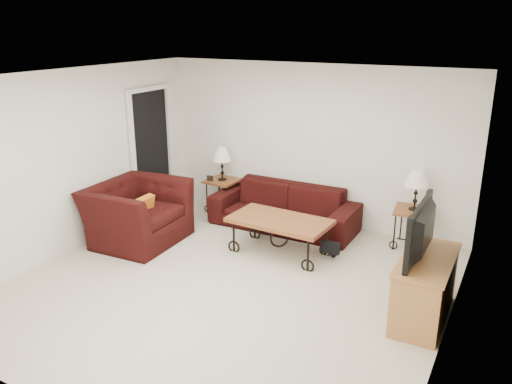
{
  "coord_description": "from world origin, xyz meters",
  "views": [
    {
      "loc": [
        2.97,
        -4.82,
        3.06
      ],
      "look_at": [
        0.0,
        0.7,
        1.0
      ],
      "focal_mm": 36.18,
      "sensor_mm": 36.0,
      "label": 1
    }
  ],
  "objects_px": {
    "lamp_left": "(222,164)",
    "backpack": "(334,241)",
    "sofa": "(284,207)",
    "television": "(429,232)",
    "side_table_left": "(223,195)",
    "tv_stand": "(425,288)",
    "armchair": "(137,213)",
    "lamp_right": "(416,190)",
    "side_table_right": "(412,228)",
    "coffee_table": "(279,236)"
  },
  "relations": [
    {
      "from": "side_table_left",
      "to": "backpack",
      "type": "bearing_deg",
      "value": -20.44
    },
    {
      "from": "coffee_table",
      "to": "backpack",
      "type": "distance_m",
      "value": 0.75
    },
    {
      "from": "sofa",
      "to": "side_table_left",
      "type": "relative_size",
      "value": 4.08
    },
    {
      "from": "side_table_right",
      "to": "tv_stand",
      "type": "xyz_separation_m",
      "value": [
        0.52,
        -1.81,
        0.06
      ]
    },
    {
      "from": "side_table_left",
      "to": "television",
      "type": "bearing_deg",
      "value": -26.37
    },
    {
      "from": "side_table_right",
      "to": "tv_stand",
      "type": "height_order",
      "value": "tv_stand"
    },
    {
      "from": "side_table_left",
      "to": "coffee_table",
      "type": "xyz_separation_m",
      "value": [
        1.59,
        -1.08,
        -0.02
      ]
    },
    {
      "from": "lamp_right",
      "to": "lamp_left",
      "type": "bearing_deg",
      "value": -180.0
    },
    {
      "from": "lamp_left",
      "to": "lamp_right",
      "type": "relative_size",
      "value": 0.97
    },
    {
      "from": "side_table_left",
      "to": "armchair",
      "type": "distance_m",
      "value": 1.72
    },
    {
      "from": "side_table_right",
      "to": "coffee_table",
      "type": "height_order",
      "value": "side_table_right"
    },
    {
      "from": "side_table_right",
      "to": "coffee_table",
      "type": "distance_m",
      "value": 1.9
    },
    {
      "from": "lamp_left",
      "to": "backpack",
      "type": "relative_size",
      "value": 1.11
    },
    {
      "from": "armchair",
      "to": "lamp_right",
      "type": "bearing_deg",
      "value": -67.72
    },
    {
      "from": "coffee_table",
      "to": "backpack",
      "type": "xyz_separation_m",
      "value": [
        0.72,
        0.22,
        -0.0
      ]
    },
    {
      "from": "coffee_table",
      "to": "lamp_left",
      "type": "bearing_deg",
      "value": 145.87
    },
    {
      "from": "side_table_left",
      "to": "lamp_right",
      "type": "height_order",
      "value": "lamp_right"
    },
    {
      "from": "sofa",
      "to": "lamp_right",
      "type": "xyz_separation_m",
      "value": [
        1.93,
        0.18,
        0.53
      ]
    },
    {
      "from": "lamp_left",
      "to": "coffee_table",
      "type": "bearing_deg",
      "value": -34.13
    },
    {
      "from": "lamp_right",
      "to": "backpack",
      "type": "bearing_deg",
      "value": -134.8
    },
    {
      "from": "coffee_table",
      "to": "armchair",
      "type": "height_order",
      "value": "armchair"
    },
    {
      "from": "armchair",
      "to": "television",
      "type": "bearing_deg",
      "value": -94.7
    },
    {
      "from": "sofa",
      "to": "lamp_right",
      "type": "distance_m",
      "value": 2.01
    },
    {
      "from": "side_table_left",
      "to": "sofa",
      "type": "bearing_deg",
      "value": -8.35
    },
    {
      "from": "lamp_right",
      "to": "tv_stand",
      "type": "relative_size",
      "value": 0.49
    },
    {
      "from": "television",
      "to": "backpack",
      "type": "bearing_deg",
      "value": -125.2
    },
    {
      "from": "side_table_right",
      "to": "television",
      "type": "bearing_deg",
      "value": -74.63
    },
    {
      "from": "tv_stand",
      "to": "backpack",
      "type": "relative_size",
      "value": 2.32
    },
    {
      "from": "side_table_left",
      "to": "television",
      "type": "xyz_separation_m",
      "value": [
        3.66,
        -1.81,
        0.72
      ]
    },
    {
      "from": "lamp_right",
      "to": "television",
      "type": "height_order",
      "value": "television"
    },
    {
      "from": "side_table_left",
      "to": "lamp_right",
      "type": "bearing_deg",
      "value": 0.0
    },
    {
      "from": "side_table_right",
      "to": "coffee_table",
      "type": "bearing_deg",
      "value": -145.57
    },
    {
      "from": "lamp_left",
      "to": "backpack",
      "type": "height_order",
      "value": "lamp_left"
    },
    {
      "from": "side_table_right",
      "to": "lamp_right",
      "type": "height_order",
      "value": "lamp_right"
    },
    {
      "from": "side_table_left",
      "to": "lamp_right",
      "type": "distance_m",
      "value": 3.21
    },
    {
      "from": "armchair",
      "to": "backpack",
      "type": "distance_m",
      "value": 2.85
    },
    {
      "from": "television",
      "to": "side_table_left",
      "type": "bearing_deg",
      "value": -116.37
    },
    {
      "from": "sofa",
      "to": "armchair",
      "type": "relative_size",
      "value": 1.71
    },
    {
      "from": "television",
      "to": "tv_stand",
      "type": "bearing_deg",
      "value": 90.0
    },
    {
      "from": "lamp_right",
      "to": "television",
      "type": "bearing_deg",
      "value": -74.63
    },
    {
      "from": "lamp_right",
      "to": "armchair",
      "type": "xyz_separation_m",
      "value": [
        -3.59,
        -1.66,
        -0.43
      ]
    },
    {
      "from": "side_table_right",
      "to": "lamp_left",
      "type": "relative_size",
      "value": 1.03
    },
    {
      "from": "backpack",
      "to": "lamp_left",
      "type": "bearing_deg",
      "value": 137.4
    },
    {
      "from": "tv_stand",
      "to": "television",
      "type": "relative_size",
      "value": 1.12
    },
    {
      "from": "side_table_right",
      "to": "lamp_right",
      "type": "bearing_deg",
      "value": 0.0
    },
    {
      "from": "side_table_left",
      "to": "backpack",
      "type": "distance_m",
      "value": 2.46
    },
    {
      "from": "lamp_left",
      "to": "tv_stand",
      "type": "relative_size",
      "value": 0.48
    },
    {
      "from": "sofa",
      "to": "television",
      "type": "relative_size",
      "value": 2.17
    },
    {
      "from": "side_table_left",
      "to": "coffee_table",
      "type": "relative_size",
      "value": 0.41
    },
    {
      "from": "side_table_left",
      "to": "lamp_left",
      "type": "height_order",
      "value": "lamp_left"
    }
  ]
}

